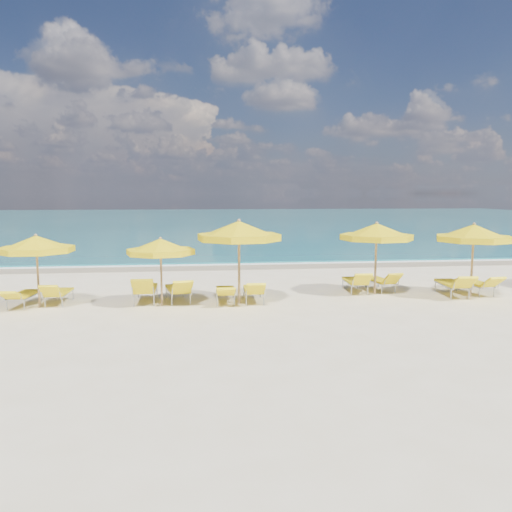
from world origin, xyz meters
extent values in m
plane|color=beige|center=(0.00, 0.00, 0.00)|extent=(120.00, 120.00, 0.00)
cube|color=#126068|center=(0.00, 48.00, 0.00)|extent=(120.00, 80.00, 0.30)
cube|color=tan|center=(0.00, 7.40, 0.00)|extent=(120.00, 2.60, 0.01)
cube|color=white|center=(0.00, 8.20, 0.00)|extent=(120.00, 1.20, 0.03)
cube|color=white|center=(-6.00, 17.00, 0.00)|extent=(14.00, 0.36, 0.05)
cube|color=white|center=(8.00, 24.00, 0.00)|extent=(18.00, 0.30, 0.05)
cylinder|color=tan|center=(-6.68, -0.40, 1.05)|extent=(0.07, 0.07, 2.10)
cone|color=yellow|center=(-6.68, -0.40, 1.93)|extent=(2.82, 2.82, 0.42)
cylinder|color=yellow|center=(-6.68, -0.40, 1.72)|extent=(2.84, 2.84, 0.17)
sphere|color=tan|center=(-6.68, -0.40, 2.14)|extent=(0.09, 0.09, 0.09)
cylinder|color=tan|center=(-3.10, -0.60, 0.99)|extent=(0.06, 0.06, 1.99)
cone|color=yellow|center=(-3.10, -0.60, 1.83)|extent=(2.29, 2.29, 0.40)
cylinder|color=yellow|center=(-3.10, -0.60, 1.64)|extent=(2.31, 2.31, 0.16)
sphere|color=tan|center=(-3.10, -0.60, 2.03)|extent=(0.09, 0.09, 0.09)
cylinder|color=tan|center=(-0.76, -0.57, 1.24)|extent=(0.08, 0.08, 2.48)
cone|color=yellow|center=(-0.76, -0.57, 2.29)|extent=(3.09, 3.09, 0.50)
cylinder|color=yellow|center=(-0.76, -0.57, 2.04)|extent=(3.12, 3.12, 0.20)
sphere|color=tan|center=(-0.76, -0.57, 2.54)|extent=(0.11, 0.11, 0.11)
cylinder|color=tan|center=(3.87, 0.34, 1.17)|extent=(0.07, 0.07, 2.33)
cone|color=yellow|center=(3.87, 0.34, 2.14)|extent=(2.87, 2.87, 0.47)
cylinder|color=yellow|center=(3.87, 0.34, 1.92)|extent=(2.89, 2.89, 0.19)
sphere|color=tan|center=(3.87, 0.34, 2.38)|extent=(0.10, 0.10, 0.10)
cylinder|color=tan|center=(6.80, -0.49, 1.16)|extent=(0.07, 0.07, 2.32)
cone|color=yellow|center=(6.80, -0.49, 2.14)|extent=(2.48, 2.48, 0.46)
cylinder|color=yellow|center=(6.80, -0.49, 1.91)|extent=(2.50, 2.50, 0.19)
sphere|color=tan|center=(6.80, -0.49, 2.38)|extent=(0.10, 0.10, 0.10)
cube|color=yellow|center=(-7.19, -0.07, 0.35)|extent=(0.67, 1.27, 0.07)
cube|color=yellow|center=(-7.29, -0.93, 0.49)|extent=(0.60, 0.60, 0.33)
cube|color=yellow|center=(-6.24, 0.14, 0.34)|extent=(0.58, 1.21, 0.07)
cube|color=yellow|center=(-6.27, -0.66, 0.53)|extent=(0.55, 0.49, 0.43)
cube|color=yellow|center=(-3.63, 0.10, 0.41)|extent=(0.65, 1.42, 0.09)
cube|color=yellow|center=(-3.62, -0.85, 0.65)|extent=(0.64, 0.54, 0.53)
cube|color=yellow|center=(-2.65, 0.04, 0.39)|extent=(0.84, 1.43, 0.08)
cube|color=yellow|center=(-2.48, -0.85, 0.60)|extent=(0.69, 0.63, 0.47)
cube|color=yellow|center=(-1.17, -0.26, 0.36)|extent=(0.59, 1.25, 0.08)
cube|color=yellow|center=(-1.20, -1.13, 0.50)|extent=(0.57, 0.57, 0.34)
cube|color=yellow|center=(-0.29, -0.24, 0.37)|extent=(0.61, 1.29, 0.08)
cube|color=yellow|center=(-0.32, -1.11, 0.55)|extent=(0.59, 0.54, 0.42)
cube|color=yellow|center=(3.33, 0.83, 0.38)|extent=(0.65, 1.34, 0.08)
cube|color=yellow|center=(3.28, -0.06, 0.58)|extent=(0.61, 0.55, 0.46)
cube|color=yellow|center=(4.27, 0.97, 0.35)|extent=(0.73, 1.29, 0.07)
cube|color=yellow|center=(4.40, 0.16, 0.54)|extent=(0.61, 0.56, 0.43)
cube|color=yellow|center=(6.32, -0.13, 0.40)|extent=(0.74, 1.44, 0.09)
cube|color=yellow|center=(6.24, -1.08, 0.60)|extent=(0.67, 0.62, 0.46)
cube|color=yellow|center=(7.21, 0.03, 0.38)|extent=(0.73, 1.36, 0.08)
cube|color=yellow|center=(7.32, -0.86, 0.55)|extent=(0.64, 0.62, 0.41)
camera|label=1|loc=(-2.02, -15.50, 3.35)|focal=35.00mm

